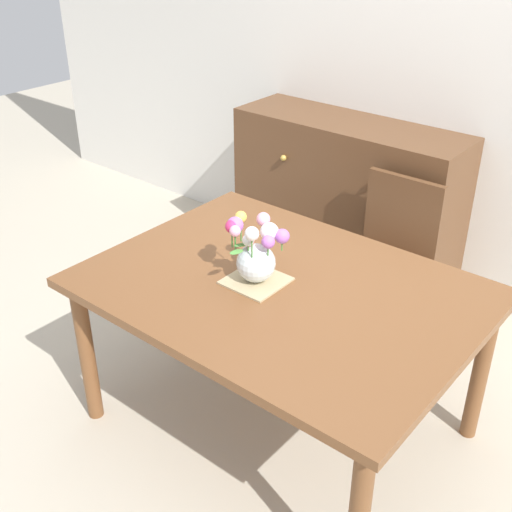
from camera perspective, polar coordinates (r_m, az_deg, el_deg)
The scene contains 7 objects.
ground_plane at distance 3.08m, azimuth 2.00°, elevation -14.56°, with size 12.00×12.00×0.00m, color #B7AD99.
back_wall at distance 3.70m, azimuth 18.39°, elevation 16.52°, with size 7.00×0.10×2.80m, color silver.
dining_table at distance 2.66m, azimuth 2.25°, elevation -4.04°, with size 1.56×1.15×0.75m.
chair_far at distance 3.41m, azimuth 11.70°, elevation 0.40°, with size 0.42×0.42×0.90m.
dresser at distance 3.97m, azimuth 7.88°, elevation 4.76°, with size 1.40×0.47×1.00m.
placemat at distance 2.63m, azimuth 0.00°, elevation -2.21°, with size 0.23×0.23×0.01m, color tan.
flower_vase at distance 2.57m, azimuth -0.03°, elevation 0.33°, with size 0.23×0.25×0.27m.
Camera 1 is at (1.33, -1.78, 2.13)m, focal length 45.21 mm.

